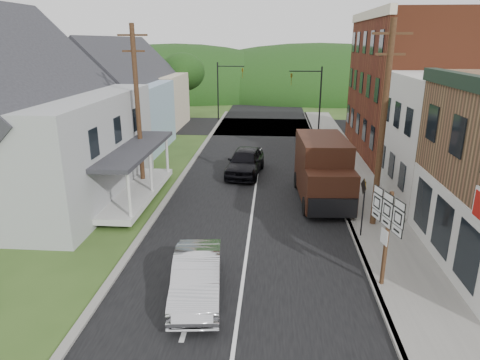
% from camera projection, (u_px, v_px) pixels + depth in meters
% --- Properties ---
extents(ground, '(120.00, 120.00, 0.00)m').
position_uv_depth(ground, '(246.00, 258.00, 16.77)').
color(ground, '#2D4719').
rests_on(ground, ground).
extents(road, '(9.00, 90.00, 0.02)m').
position_uv_depth(road, '(257.00, 180.00, 26.25)').
color(road, black).
rests_on(road, ground).
extents(cross_road, '(60.00, 9.00, 0.02)m').
position_uv_depth(cross_road, '(264.00, 127.00, 42.36)').
color(cross_road, black).
rests_on(cross_road, ground).
extents(sidewalk_right, '(2.80, 55.00, 0.15)m').
position_uv_depth(sidewalk_right, '(361.00, 192.00, 23.89)').
color(sidewalk_right, slate).
rests_on(sidewalk_right, ground).
extents(curb_right, '(0.20, 55.00, 0.15)m').
position_uv_depth(curb_right, '(336.00, 191.00, 23.99)').
color(curb_right, slate).
rests_on(curb_right, ground).
extents(curb_left, '(0.30, 55.00, 0.12)m').
position_uv_depth(curb_left, '(175.00, 187.00, 24.69)').
color(curb_left, slate).
rests_on(curb_left, ground).
extents(storefront_white, '(8.00, 7.00, 6.50)m').
position_uv_depth(storefront_white, '(474.00, 140.00, 22.02)').
color(storefront_white, silver).
rests_on(storefront_white, ground).
extents(storefront_red, '(8.00, 12.00, 10.00)m').
position_uv_depth(storefront_red, '(420.00, 87.00, 30.48)').
color(storefront_red, maroon).
rests_on(storefront_red, ground).
extents(house_gray, '(10.20, 12.24, 8.35)m').
position_uv_depth(house_gray, '(22.00, 120.00, 22.05)').
color(house_gray, '#A9ABAE').
rests_on(house_gray, ground).
extents(house_blue, '(7.14, 8.16, 7.28)m').
position_uv_depth(house_blue, '(117.00, 102.00, 32.56)').
color(house_blue, '#8EB0C2').
rests_on(house_blue, ground).
extents(house_cream, '(7.14, 8.16, 7.28)m').
position_uv_depth(house_cream, '(145.00, 89.00, 41.13)').
color(house_cream, beige).
rests_on(house_cream, ground).
extents(utility_pole_right, '(1.60, 0.26, 9.00)m').
position_uv_depth(utility_pole_right, '(383.00, 126.00, 18.22)').
color(utility_pole_right, '#472D19').
rests_on(utility_pole_right, ground).
extents(utility_pole_left, '(1.60, 0.26, 9.00)m').
position_uv_depth(utility_pole_left, '(138.00, 107.00, 23.40)').
color(utility_pole_left, '#472D19').
rests_on(utility_pole_left, ground).
extents(traffic_signal_right, '(2.87, 0.20, 6.00)m').
position_uv_depth(traffic_signal_right, '(313.00, 93.00, 37.55)').
color(traffic_signal_right, black).
rests_on(traffic_signal_right, ground).
extents(traffic_signal_left, '(2.87, 0.20, 6.00)m').
position_uv_depth(traffic_signal_left, '(224.00, 84.00, 44.83)').
color(traffic_signal_left, black).
rests_on(traffic_signal_left, ground).
extents(tree_left_c, '(5.80, 5.80, 8.41)m').
position_uv_depth(tree_left_c, '(33.00, 68.00, 35.31)').
color(tree_left_c, '#382616').
rests_on(tree_left_c, ground).
extents(tree_left_d, '(4.80, 4.80, 6.94)m').
position_uv_depth(tree_left_d, '(183.00, 72.00, 46.25)').
color(tree_left_d, '#382616').
rests_on(tree_left_d, ground).
extents(forested_ridge, '(90.00, 30.00, 16.00)m').
position_uv_depth(forested_ridge, '(268.00, 93.00, 68.89)').
color(forested_ridge, black).
rests_on(forested_ridge, ground).
extents(silver_sedan, '(2.02, 4.54, 1.45)m').
position_uv_depth(silver_sedan, '(197.00, 277.00, 14.04)').
color(silver_sedan, silver).
rests_on(silver_sedan, ground).
extents(dark_sedan, '(2.50, 5.12, 1.68)m').
position_uv_depth(dark_sedan, '(245.00, 162.00, 27.00)').
color(dark_sedan, black).
rests_on(dark_sedan, ground).
extents(delivery_van, '(2.73, 6.03, 3.30)m').
position_uv_depth(delivery_van, '(323.00, 171.00, 22.29)').
color(delivery_van, black).
rests_on(delivery_van, ground).
extents(route_sign_cluster, '(0.57, 1.87, 3.37)m').
position_uv_depth(route_sign_cluster, '(387.00, 226.00, 14.06)').
color(route_sign_cluster, '#472D19').
rests_on(route_sign_cluster, sidewalk_right).
extents(warning_sign, '(0.14, 0.72, 2.59)m').
position_uv_depth(warning_sign, '(363.00, 199.00, 17.87)').
color(warning_sign, black).
rests_on(warning_sign, sidewalk_right).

